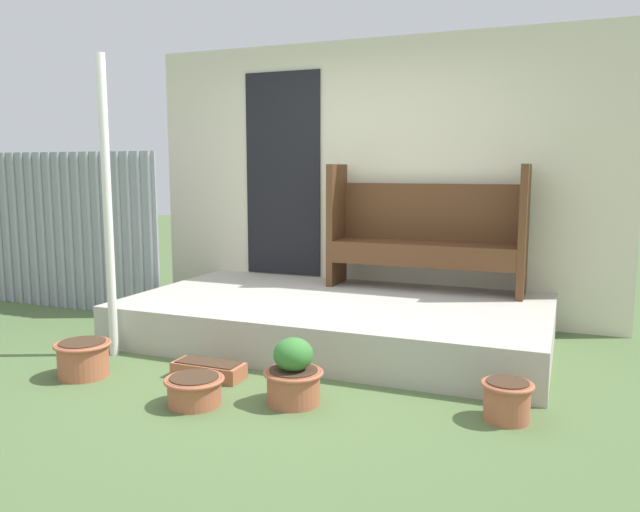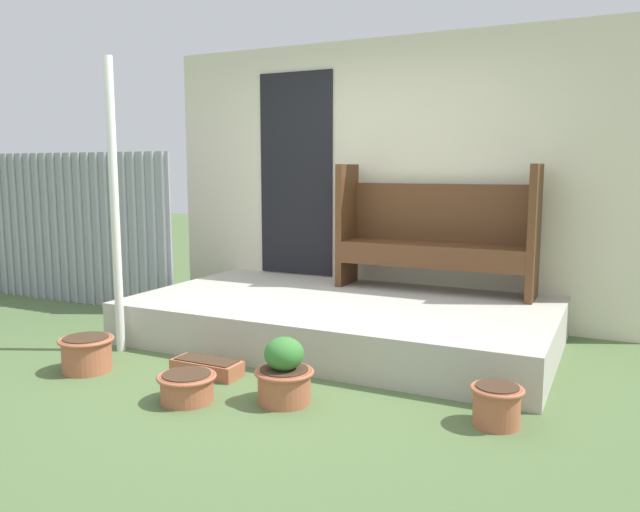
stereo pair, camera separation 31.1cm
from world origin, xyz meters
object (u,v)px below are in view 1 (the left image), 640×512
(flower_pot_left, at_px, (83,357))
(flower_pot_middle, at_px, (194,389))
(bench, at_px, (426,229))
(flower_pot_right, at_px, (293,375))
(planter_box_rect, at_px, (209,370))
(support_post, at_px, (108,209))
(flower_pot_far_right, at_px, (507,399))

(flower_pot_left, bearing_deg, flower_pot_middle, -9.09)
(bench, distance_m, flower_pot_right, 2.29)
(flower_pot_left, bearing_deg, planter_box_rect, 19.92)
(bench, distance_m, flower_pot_left, 3.00)
(support_post, distance_m, flower_pot_middle, 1.66)
(bench, xyz_separation_m, flower_pot_middle, (-0.86, -2.40, -0.78))
(planter_box_rect, bearing_deg, flower_pot_far_right, 0.11)
(bench, bearing_deg, flower_pot_far_right, -64.79)
(support_post, distance_m, flower_pot_right, 1.97)
(flower_pot_right, bearing_deg, bench, 81.62)
(support_post, bearing_deg, planter_box_rect, -11.15)
(flower_pot_right, bearing_deg, flower_pot_far_right, 9.82)
(support_post, xyz_separation_m, bench, (2.00, 1.76, -0.24))
(bench, distance_m, flower_pot_middle, 2.66)
(flower_pot_right, bearing_deg, flower_pot_left, -176.81)
(flower_pot_middle, height_order, flower_pot_right, flower_pot_right)
(flower_pot_middle, relative_size, planter_box_rect, 0.74)
(flower_pot_right, distance_m, planter_box_rect, 0.76)
(flower_pot_left, bearing_deg, flower_pot_far_right, 6.15)
(flower_pot_far_right, bearing_deg, flower_pot_middle, -165.50)
(flower_pot_middle, bearing_deg, bench, 70.28)
(flower_pot_left, bearing_deg, flower_pot_right, 3.19)
(support_post, xyz_separation_m, flower_pot_left, (0.15, -0.48, -0.98))
(flower_pot_left, relative_size, flower_pot_right, 0.93)
(support_post, bearing_deg, flower_pot_far_right, -3.64)
(flower_pot_left, relative_size, flower_pot_middle, 1.05)
(flower_pot_left, bearing_deg, support_post, 106.89)
(support_post, xyz_separation_m, planter_box_rect, (0.96, -0.19, -1.06))
(flower_pot_right, height_order, planter_box_rect, flower_pot_right)
(flower_pot_left, xyz_separation_m, flower_pot_right, (1.54, 0.09, 0.04))
(planter_box_rect, bearing_deg, support_post, 168.85)
(bench, relative_size, planter_box_rect, 3.50)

